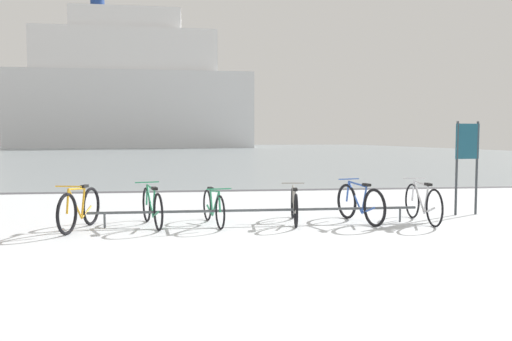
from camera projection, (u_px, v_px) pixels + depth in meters
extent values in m
cube|color=silver|center=(352.00, 316.00, 4.72)|extent=(80.00, 22.00, 0.08)
cube|color=gray|center=(205.00, 150.00, 70.09)|extent=(80.00, 110.00, 0.08)
cube|color=#47474C|center=(242.00, 191.00, 15.61)|extent=(80.00, 0.50, 0.05)
cylinder|color=#4C5156|center=(258.00, 210.00, 9.43)|extent=(6.27, 0.07, 0.05)
cylinder|color=#4C5156|center=(105.00, 220.00, 9.10)|extent=(0.04, 0.04, 0.28)
cylinder|color=#4C5156|center=(400.00, 215.00, 9.77)|extent=(0.04, 0.04, 0.28)
torus|color=black|center=(67.00, 214.00, 8.44)|extent=(0.21, 0.71, 0.72)
torus|color=black|center=(91.00, 206.00, 9.41)|extent=(0.21, 0.71, 0.72)
cylinder|color=gold|center=(75.00, 204.00, 8.75)|extent=(0.14, 0.51, 0.60)
cylinder|color=gold|center=(83.00, 203.00, 9.06)|extent=(0.07, 0.18, 0.54)
cylinder|color=gold|center=(77.00, 189.00, 8.80)|extent=(0.17, 0.63, 0.09)
cylinder|color=gold|center=(86.00, 212.00, 9.21)|extent=(0.13, 0.42, 0.20)
cylinder|color=gold|center=(68.00, 202.00, 8.46)|extent=(0.06, 0.11, 0.42)
cube|color=black|center=(84.00, 186.00, 9.11)|extent=(0.12, 0.21, 0.05)
cylinder|color=gold|center=(68.00, 186.00, 8.48)|extent=(0.45, 0.12, 0.02)
torus|color=black|center=(147.00, 205.00, 9.77)|extent=(0.23, 0.66, 0.68)
torus|color=black|center=(158.00, 212.00, 8.81)|extent=(0.23, 0.66, 0.68)
cylinder|color=#2D8C60|center=(150.00, 200.00, 9.45)|extent=(0.19, 0.54, 0.58)
cylinder|color=#2D8C60|center=(154.00, 204.00, 9.14)|extent=(0.09, 0.19, 0.51)
cylinder|color=#2D8C60|center=(151.00, 188.00, 9.36)|extent=(0.23, 0.67, 0.08)
cylinder|color=#2D8C60|center=(156.00, 214.00, 9.02)|extent=(0.16, 0.45, 0.19)
cylinder|color=#2D8C60|center=(147.00, 195.00, 9.72)|extent=(0.07, 0.12, 0.41)
cube|color=black|center=(155.00, 188.00, 9.05)|extent=(0.13, 0.21, 0.05)
cylinder|color=#2D8C60|center=(147.00, 182.00, 9.67)|extent=(0.45, 0.15, 0.02)
torus|color=black|center=(220.00, 212.00, 8.95)|extent=(0.16, 0.62, 0.62)
torus|color=black|center=(207.00, 205.00, 9.90)|extent=(0.16, 0.62, 0.62)
cylinder|color=#2D8C60|center=(216.00, 204.00, 9.25)|extent=(0.14, 0.53, 0.53)
cylinder|color=#2D8C60|center=(211.00, 203.00, 9.56)|extent=(0.07, 0.19, 0.47)
cylinder|color=#2D8C60|center=(215.00, 191.00, 9.31)|extent=(0.17, 0.65, 0.08)
cylinder|color=#2D8C60|center=(210.00, 210.00, 9.70)|extent=(0.12, 0.44, 0.17)
cylinder|color=#2D8C60|center=(220.00, 202.00, 8.97)|extent=(0.06, 0.12, 0.37)
cube|color=black|center=(210.00, 188.00, 9.62)|extent=(0.12, 0.21, 0.05)
cylinder|color=#2D8C60|center=(219.00, 189.00, 8.99)|extent=(0.46, 0.12, 0.02)
torus|color=black|center=(293.00, 203.00, 10.19)|extent=(0.13, 0.63, 0.63)
torus|color=black|center=(296.00, 211.00, 9.12)|extent=(0.13, 0.63, 0.63)
cylinder|color=gray|center=(294.00, 200.00, 9.84)|extent=(0.11, 0.56, 0.54)
cylinder|color=gray|center=(295.00, 203.00, 9.49)|extent=(0.06, 0.20, 0.48)
cylinder|color=gray|center=(294.00, 188.00, 9.74)|extent=(0.13, 0.70, 0.08)
cylinder|color=gray|center=(295.00, 213.00, 9.35)|extent=(0.10, 0.47, 0.18)
cylinder|color=gray|center=(293.00, 194.00, 10.14)|extent=(0.05, 0.12, 0.37)
cube|color=black|center=(295.00, 189.00, 9.39)|extent=(0.11, 0.21, 0.05)
cylinder|color=gray|center=(293.00, 183.00, 10.09)|extent=(0.46, 0.09, 0.02)
torus|color=black|center=(347.00, 201.00, 10.14)|extent=(0.22, 0.71, 0.72)
torus|color=black|center=(374.00, 208.00, 9.21)|extent=(0.22, 0.71, 0.72)
cylinder|color=#3359B2|center=(355.00, 197.00, 9.83)|extent=(0.16, 0.52, 0.60)
cylinder|color=#3359B2|center=(364.00, 200.00, 9.53)|extent=(0.08, 0.19, 0.53)
cylinder|color=#3359B2|center=(357.00, 184.00, 9.74)|extent=(0.18, 0.64, 0.09)
cylinder|color=#3359B2|center=(368.00, 210.00, 9.41)|extent=(0.13, 0.43, 0.19)
cylinder|color=#3359B2|center=(348.00, 191.00, 10.09)|extent=(0.06, 0.12, 0.42)
cube|color=black|center=(367.00, 185.00, 9.44)|extent=(0.12, 0.21, 0.05)
cylinder|color=#3359B2|center=(349.00, 179.00, 10.04)|extent=(0.45, 0.13, 0.02)
torus|color=black|center=(412.00, 201.00, 10.22)|extent=(0.07, 0.71, 0.71)
torus|color=black|center=(434.00, 208.00, 9.18)|extent=(0.07, 0.71, 0.71)
cylinder|color=silver|center=(419.00, 196.00, 9.88)|extent=(0.06, 0.55, 0.61)
cylinder|color=silver|center=(426.00, 200.00, 9.54)|extent=(0.04, 0.19, 0.54)
cylinder|color=silver|center=(421.00, 183.00, 9.78)|extent=(0.07, 0.69, 0.09)
cylinder|color=silver|center=(429.00, 211.00, 9.40)|extent=(0.06, 0.46, 0.19)
cylinder|color=silver|center=(413.00, 191.00, 10.17)|extent=(0.04, 0.12, 0.43)
cube|color=black|center=(428.00, 184.00, 9.44)|extent=(0.09, 0.20, 0.05)
cylinder|color=silver|center=(414.00, 178.00, 10.12)|extent=(0.46, 0.04, 0.02)
cylinder|color=#33383D|center=(457.00, 168.00, 10.57)|extent=(0.05, 0.05, 2.00)
cylinder|color=#33383D|center=(477.00, 168.00, 10.69)|extent=(0.05, 0.05, 2.00)
cube|color=navy|center=(467.00, 141.00, 10.60)|extent=(0.55, 0.11, 0.75)
cube|color=silver|center=(135.00, 111.00, 86.79)|extent=(40.42, 13.54, 12.74)
cube|color=white|center=(128.00, 54.00, 86.01)|extent=(30.33, 11.44, 7.01)
cube|color=white|center=(128.00, 23.00, 85.67)|extent=(18.24, 9.31, 3.57)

